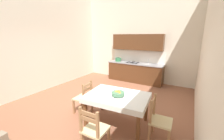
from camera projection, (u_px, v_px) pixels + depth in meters
ground_plane at (96, 108)px, 4.24m from camera, size 5.84×7.07×0.10m
wall_back at (137, 39)px, 6.51m from camera, size 5.84×0.12×3.99m
wall_left at (36, 39)px, 5.07m from camera, size 0.12×7.07×3.99m
wall_right at (214, 43)px, 2.43m from camera, size 0.12×7.07×3.99m
kitchen_cabinetry at (135, 64)px, 6.45m from camera, size 2.58×0.63×2.20m
dining_table at (117, 100)px, 3.28m from camera, size 1.55×1.16×0.75m
dining_chair_tv_side at (84, 98)px, 3.81m from camera, size 0.45×0.45×0.93m
dining_chair_camera_side at (94, 130)px, 2.51m from camera, size 0.43×0.43×0.93m
dining_chair_window_side at (159, 120)px, 2.80m from camera, size 0.44×0.44×0.93m
fruit_bowl at (118, 93)px, 3.20m from camera, size 0.30×0.30×0.12m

